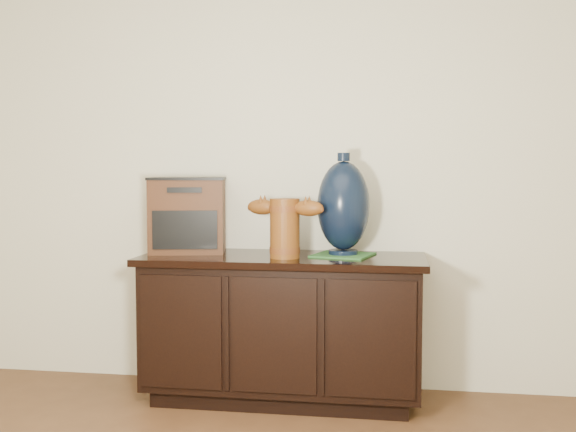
% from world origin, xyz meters
% --- Properties ---
extents(room, '(5.00, 5.00, 5.00)m').
position_xyz_m(room, '(0.00, 0.00, 1.30)').
color(room, '#52331C').
rests_on(room, ground).
extents(sideboard, '(1.46, 0.56, 0.75)m').
position_xyz_m(sideboard, '(0.00, 2.23, 0.39)').
color(sideboard, black).
rests_on(sideboard, ground).
extents(terracotta_vessel, '(0.42, 0.19, 0.30)m').
position_xyz_m(terracotta_vessel, '(0.02, 2.15, 0.92)').
color(terracotta_vessel, brown).
rests_on(terracotta_vessel, sideboard).
extents(tv_radio, '(0.45, 0.39, 0.40)m').
position_xyz_m(tv_radio, '(-0.53, 2.31, 0.96)').
color(tv_radio, '#402110').
rests_on(tv_radio, sideboard).
extents(green_mat, '(0.34, 0.34, 0.01)m').
position_xyz_m(green_mat, '(0.31, 2.28, 0.76)').
color(green_mat, '#2F652D').
rests_on(green_mat, sideboard).
extents(lamp_base, '(0.33, 0.33, 0.52)m').
position_xyz_m(lamp_base, '(0.31, 2.28, 1.01)').
color(lamp_base, black).
rests_on(lamp_base, green_mat).
extents(spray_can, '(0.06, 0.06, 0.18)m').
position_xyz_m(spray_can, '(-0.05, 2.37, 0.84)').
color(spray_can, '#5C190F').
rests_on(spray_can, sideboard).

